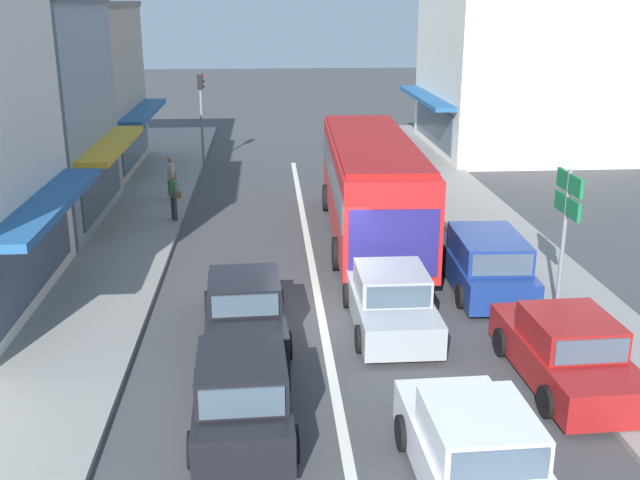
{
  "coord_description": "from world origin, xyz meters",
  "views": [
    {
      "loc": [
        -1.24,
        -16.79,
        7.31
      ],
      "look_at": [
        0.13,
        2.23,
        1.2
      ],
      "focal_mm": 42.0,
      "sensor_mm": 36.0,
      "label": 1
    }
  ],
  "objects_px": {
    "pedestrian_with_handbag_near": "(171,175)",
    "hatchback_behind_bus_mid": "(242,394)",
    "city_bus": "(371,181)",
    "sedan_adjacent_lane_lead": "(390,301)",
    "sedan_queue_gap_filler": "(245,309)",
    "parked_wagon_kerb_second": "(485,263)",
    "parked_sedan_kerb_front": "(566,352)",
    "sedan_queue_far_back": "(476,456)",
    "traffic_light_downstreet": "(201,104)",
    "pedestrian_browsing_midblock": "(173,194)",
    "directional_road_sign": "(567,207)"
  },
  "relations": [
    {
      "from": "city_bus",
      "to": "pedestrian_browsing_midblock",
      "type": "height_order",
      "value": "city_bus"
    },
    {
      "from": "sedan_queue_far_back",
      "to": "pedestrian_browsing_midblock",
      "type": "distance_m",
      "value": 16.51
    },
    {
      "from": "pedestrian_browsing_midblock",
      "to": "directional_road_sign",
      "type": "bearing_deg",
      "value": -39.99
    },
    {
      "from": "pedestrian_with_handbag_near",
      "to": "pedestrian_browsing_midblock",
      "type": "relative_size",
      "value": 1.0
    },
    {
      "from": "sedan_queue_far_back",
      "to": "sedan_queue_gap_filler",
      "type": "relative_size",
      "value": 0.99
    },
    {
      "from": "parked_sedan_kerb_front",
      "to": "sedan_queue_far_back",
      "type": "bearing_deg",
      "value": -129.26
    },
    {
      "from": "hatchback_behind_bus_mid",
      "to": "parked_sedan_kerb_front",
      "type": "height_order",
      "value": "hatchback_behind_bus_mid"
    },
    {
      "from": "city_bus",
      "to": "hatchback_behind_bus_mid",
      "type": "distance_m",
      "value": 11.81
    },
    {
      "from": "traffic_light_downstreet",
      "to": "hatchback_behind_bus_mid",
      "type": "bearing_deg",
      "value": -83.97
    },
    {
      "from": "city_bus",
      "to": "sedan_queue_far_back",
      "type": "distance_m",
      "value": 13.25
    },
    {
      "from": "directional_road_sign",
      "to": "pedestrian_with_handbag_near",
      "type": "relative_size",
      "value": 2.21
    },
    {
      "from": "traffic_light_downstreet",
      "to": "pedestrian_browsing_midblock",
      "type": "bearing_deg",
      "value": -91.67
    },
    {
      "from": "sedan_queue_gap_filler",
      "to": "parked_sedan_kerb_front",
      "type": "bearing_deg",
      "value": -22.3
    },
    {
      "from": "parked_sedan_kerb_front",
      "to": "directional_road_sign",
      "type": "distance_m",
      "value": 4.09
    },
    {
      "from": "parked_sedan_kerb_front",
      "to": "hatchback_behind_bus_mid",
      "type": "bearing_deg",
      "value": -168.56
    },
    {
      "from": "parked_sedan_kerb_front",
      "to": "pedestrian_with_handbag_near",
      "type": "distance_m",
      "value": 17.52
    },
    {
      "from": "sedan_adjacent_lane_lead",
      "to": "sedan_queue_gap_filler",
      "type": "xyz_separation_m",
      "value": [
        -3.36,
        -0.25,
        0.0
      ]
    },
    {
      "from": "city_bus",
      "to": "sedan_adjacent_lane_lead",
      "type": "relative_size",
      "value": 2.6
    },
    {
      "from": "city_bus",
      "to": "hatchback_behind_bus_mid",
      "type": "height_order",
      "value": "city_bus"
    },
    {
      "from": "pedestrian_with_handbag_near",
      "to": "hatchback_behind_bus_mid",
      "type": "bearing_deg",
      "value": -79.14
    },
    {
      "from": "hatchback_behind_bus_mid",
      "to": "pedestrian_browsing_midblock",
      "type": "bearing_deg",
      "value": 101.47
    },
    {
      "from": "sedan_adjacent_lane_lead",
      "to": "directional_road_sign",
      "type": "xyz_separation_m",
      "value": [
        4.19,
        0.47,
        2.04
      ]
    },
    {
      "from": "parked_sedan_kerb_front",
      "to": "pedestrian_with_handbag_near",
      "type": "height_order",
      "value": "pedestrian_with_handbag_near"
    },
    {
      "from": "sedan_queue_gap_filler",
      "to": "parked_wagon_kerb_second",
      "type": "distance_m",
      "value": 6.71
    },
    {
      "from": "city_bus",
      "to": "pedestrian_browsing_midblock",
      "type": "distance_m",
      "value": 6.83
    },
    {
      "from": "hatchback_behind_bus_mid",
      "to": "parked_sedan_kerb_front",
      "type": "distance_m",
      "value": 6.5
    },
    {
      "from": "sedan_queue_gap_filler",
      "to": "pedestrian_browsing_midblock",
      "type": "xyz_separation_m",
      "value": [
        -2.63,
        9.26,
        0.4
      ]
    },
    {
      "from": "sedan_adjacent_lane_lead",
      "to": "sedan_queue_gap_filler",
      "type": "relative_size",
      "value": 0.98
    },
    {
      "from": "hatchback_behind_bus_mid",
      "to": "pedestrian_with_handbag_near",
      "type": "height_order",
      "value": "pedestrian_with_handbag_near"
    },
    {
      "from": "sedan_queue_far_back",
      "to": "pedestrian_browsing_midblock",
      "type": "relative_size",
      "value": 2.61
    },
    {
      "from": "hatchback_behind_bus_mid",
      "to": "sedan_queue_gap_filler",
      "type": "height_order",
      "value": "hatchback_behind_bus_mid"
    },
    {
      "from": "sedan_adjacent_lane_lead",
      "to": "parked_wagon_kerb_second",
      "type": "distance_m",
      "value": 3.64
    },
    {
      "from": "hatchback_behind_bus_mid",
      "to": "sedan_queue_far_back",
      "type": "xyz_separation_m",
      "value": [
        3.63,
        -2.07,
        -0.05
      ]
    },
    {
      "from": "city_bus",
      "to": "pedestrian_with_handbag_near",
      "type": "relative_size",
      "value": 6.71
    },
    {
      "from": "parked_sedan_kerb_front",
      "to": "parked_wagon_kerb_second",
      "type": "bearing_deg",
      "value": 92.05
    },
    {
      "from": "sedan_queue_gap_filler",
      "to": "parked_sedan_kerb_front",
      "type": "height_order",
      "value": "same"
    },
    {
      "from": "traffic_light_downstreet",
      "to": "sedan_adjacent_lane_lead",
      "type": "bearing_deg",
      "value": -72.87
    },
    {
      "from": "sedan_queue_far_back",
      "to": "parked_sedan_kerb_front",
      "type": "xyz_separation_m",
      "value": [
        2.74,
        3.36,
        0.0
      ]
    },
    {
      "from": "sedan_adjacent_lane_lead",
      "to": "directional_road_sign",
      "type": "bearing_deg",
      "value": 6.46
    },
    {
      "from": "sedan_adjacent_lane_lead",
      "to": "parked_wagon_kerb_second",
      "type": "bearing_deg",
      "value": 37.78
    },
    {
      "from": "city_bus",
      "to": "sedan_adjacent_lane_lead",
      "type": "xyz_separation_m",
      "value": [
        -0.48,
        -6.95,
        -1.22
      ]
    },
    {
      "from": "hatchback_behind_bus_mid",
      "to": "pedestrian_browsing_midblock",
      "type": "relative_size",
      "value": 2.3
    },
    {
      "from": "city_bus",
      "to": "sedan_queue_far_back",
      "type": "bearing_deg",
      "value": -90.71
    },
    {
      "from": "sedan_queue_far_back",
      "to": "sedan_adjacent_lane_lead",
      "type": "distance_m",
      "value": 6.25
    },
    {
      "from": "hatchback_behind_bus_mid",
      "to": "parked_wagon_kerb_second",
      "type": "height_order",
      "value": "parked_wagon_kerb_second"
    },
    {
      "from": "city_bus",
      "to": "parked_wagon_kerb_second",
      "type": "height_order",
      "value": "city_bus"
    },
    {
      "from": "directional_road_sign",
      "to": "pedestrian_browsing_midblock",
      "type": "relative_size",
      "value": 2.21
    },
    {
      "from": "sedan_queue_far_back",
      "to": "directional_road_sign",
      "type": "height_order",
      "value": "directional_road_sign"
    },
    {
      "from": "parked_sedan_kerb_front",
      "to": "traffic_light_downstreet",
      "type": "xyz_separation_m",
      "value": [
        -8.77,
        21.4,
        2.19
      ]
    },
    {
      "from": "city_bus",
      "to": "traffic_light_downstreet",
      "type": "bearing_deg",
      "value": 118.14
    }
  ]
}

